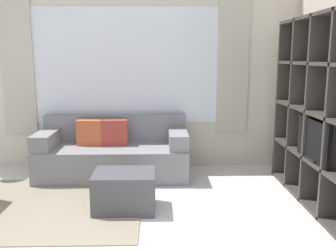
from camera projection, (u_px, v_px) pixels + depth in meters
wall_back at (126, 72)px, 5.27m from camera, size 6.03×0.11×2.70m
area_rug at (38, 206)px, 3.98m from camera, size 2.22×1.74×0.01m
shelving_unit at (327, 112)px, 3.95m from camera, size 0.42×1.98×2.01m
couch_main at (113, 154)px, 5.00m from camera, size 1.95×0.85×0.78m
ottoman at (125, 191)px, 3.89m from camera, size 0.63×0.50×0.40m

